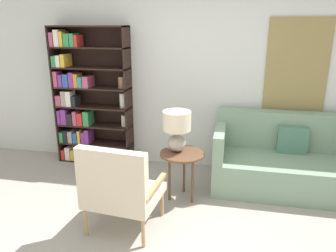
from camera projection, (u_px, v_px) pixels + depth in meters
ground_plane at (144, 252)px, 2.96m from camera, size 14.00×14.00×0.00m
wall_back at (184, 71)px, 4.44m from camera, size 6.40×0.08×2.70m
bookshelf at (84, 98)px, 4.66m from camera, size 1.08×0.30×1.94m
armchair at (119, 187)px, 3.09m from camera, size 0.73×0.69×0.92m
couch at (291, 163)px, 4.05m from camera, size 1.89×0.88×0.90m
side_table at (182, 158)px, 3.73m from camera, size 0.51×0.51×0.57m
table_lamp at (177, 127)px, 3.67m from camera, size 0.32×0.32×0.47m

